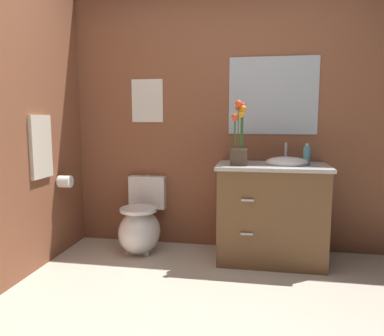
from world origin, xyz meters
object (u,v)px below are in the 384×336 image
(vanity_cabinet, at_px, (271,212))
(toilet_paper_roll, at_px, (65,181))
(wall_poster, at_px, (147,101))
(hanging_towel, at_px, (41,147))
(toilet, at_px, (141,226))
(soap_bottle, at_px, (307,155))
(wall_mirror, at_px, (273,96))
(flower_vase, at_px, (239,142))

(vanity_cabinet, bearing_deg, toilet_paper_roll, -174.72)
(wall_poster, distance_m, hanging_towel, 1.08)
(toilet, distance_m, hanging_towel, 1.14)
(wall_poster, height_order, toilet_paper_roll, wall_poster)
(toilet, height_order, soap_bottle, soap_bottle)
(vanity_cabinet, xyz_separation_m, wall_mirror, (-0.00, 0.29, 1.01))
(hanging_towel, relative_size, toilet_paper_roll, 4.73)
(flower_vase, bearing_deg, wall_mirror, 53.52)
(soap_bottle, bearing_deg, toilet_paper_roll, -174.62)
(hanging_towel, bearing_deg, flower_vase, 12.03)
(soap_bottle, bearing_deg, wall_poster, 169.85)
(flower_vase, bearing_deg, vanity_cabinet, 17.43)
(wall_mirror, bearing_deg, wall_poster, 180.00)
(wall_poster, bearing_deg, hanging_towel, -133.85)
(flower_vase, height_order, wall_poster, wall_poster)
(wall_poster, height_order, wall_mirror, wall_mirror)
(toilet, xyz_separation_m, wall_mirror, (1.19, 0.27, 1.21))
(vanity_cabinet, height_order, toilet_paper_roll, vanity_cabinet)
(vanity_cabinet, bearing_deg, toilet, 178.73)
(toilet_paper_roll, bearing_deg, toilet, 17.00)
(wall_poster, bearing_deg, toilet_paper_roll, -144.17)
(flower_vase, bearing_deg, wall_poster, 157.09)
(soap_bottle, height_order, wall_mirror, wall_mirror)
(soap_bottle, bearing_deg, toilet, -179.87)
(toilet, bearing_deg, toilet_paper_roll, -163.00)
(flower_vase, relative_size, soap_bottle, 3.00)
(soap_bottle, distance_m, toilet_paper_roll, 2.14)
(soap_bottle, xyz_separation_m, toilet_paper_roll, (-2.12, -0.20, -0.26))
(wall_poster, distance_m, toilet_paper_roll, 1.08)
(flower_vase, height_order, soap_bottle, flower_vase)
(hanging_towel, bearing_deg, wall_poster, 46.15)
(flower_vase, relative_size, wall_poster, 1.32)
(soap_bottle, relative_size, wall_mirror, 0.23)
(soap_bottle, height_order, wall_poster, wall_poster)
(toilet_paper_roll, bearing_deg, wall_mirror, 14.19)
(toilet_paper_roll, bearing_deg, vanity_cabinet, 5.28)
(toilet, xyz_separation_m, toilet_paper_roll, (-0.64, -0.20, 0.44))
(soap_bottle, relative_size, wall_poster, 0.44)
(toilet, bearing_deg, soap_bottle, 0.13)
(flower_vase, bearing_deg, hanging_towel, -167.97)
(flower_vase, height_order, toilet_paper_roll, flower_vase)
(wall_mirror, xyz_separation_m, toilet_paper_roll, (-1.84, -0.46, -0.77))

